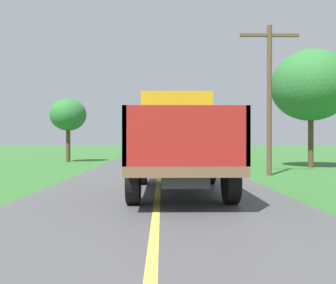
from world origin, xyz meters
The scene contains 6 objects.
banana_truck_near centered at (0.52, 11.83, 1.47)m, with size 2.38×5.82×2.80m.
banana_truck_far centered at (0.36, 26.89, 1.48)m, with size 2.38×5.81×2.80m.
utility_pole_roadside centered at (4.52, 16.07, 3.41)m, with size 2.43×0.20×6.16m.
roadside_tree_near_left centered at (-6.19, 25.31, 3.14)m, with size 2.40×2.40×4.25m.
roadside_tree_mid_right centered at (8.00, 20.15, 4.35)m, with size 4.17×4.17×6.24m.
roadside_tree_far_left centered at (6.26, 35.29, 3.29)m, with size 2.68×2.68×4.52m.
Camera 1 is at (0.11, 1.79, 1.45)m, focal length 37.37 mm.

